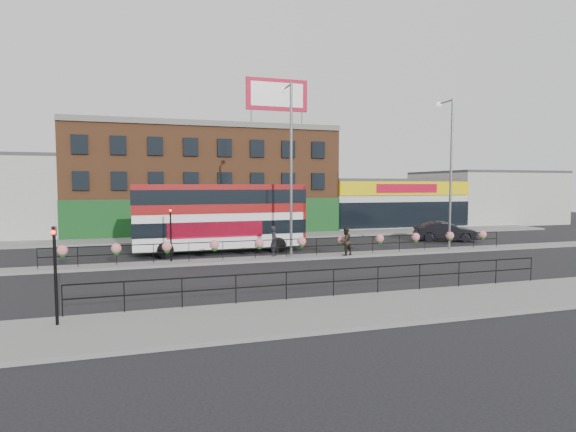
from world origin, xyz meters
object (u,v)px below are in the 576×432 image
object	(u,v)px
car	(445,231)
pedestrian_a	(274,241)
double_decker_bus	(221,211)
pedestrian_b	(345,241)
lamp_column_west	(290,154)
lamp_column_east	(449,160)

from	to	relation	value
car	pedestrian_a	size ratio (longest dim) A/B	2.72
car	double_decker_bus	bearing A→B (deg)	113.45
double_decker_bus	pedestrian_b	xyz separation A→B (m)	(7.33, -4.47, -1.83)
lamp_column_west	lamp_column_east	bearing A→B (deg)	-0.62
double_decker_bus	pedestrian_a	size ratio (longest dim) A/B	6.14
lamp_column_east	pedestrian_a	bearing A→B (deg)	178.77
pedestrian_b	pedestrian_a	bearing A→B (deg)	-32.31
double_decker_bus	lamp_column_west	xyz separation A→B (m)	(3.87, -3.57, 3.70)
car	lamp_column_west	size ratio (longest dim) A/B	0.48
lamp_column_west	pedestrian_a	bearing A→B (deg)	171.74
lamp_column_west	double_decker_bus	bearing A→B (deg)	137.27
car	lamp_column_east	size ratio (longest dim) A/B	0.50
lamp_column_east	double_decker_bus	bearing A→B (deg)	166.57
car	pedestrian_b	bearing A→B (deg)	136.01
pedestrian_a	pedestrian_b	distance (m)	4.58
lamp_column_west	car	bearing A→B (deg)	16.75
pedestrian_b	lamp_column_west	distance (m)	6.59
lamp_column_west	pedestrian_b	bearing A→B (deg)	-14.48
pedestrian_a	pedestrian_b	world-z (taller)	pedestrian_a
pedestrian_a	lamp_column_west	bearing A→B (deg)	-74.96
pedestrian_a	lamp_column_east	distance (m)	13.68
lamp_column_east	lamp_column_west	bearing A→B (deg)	179.38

